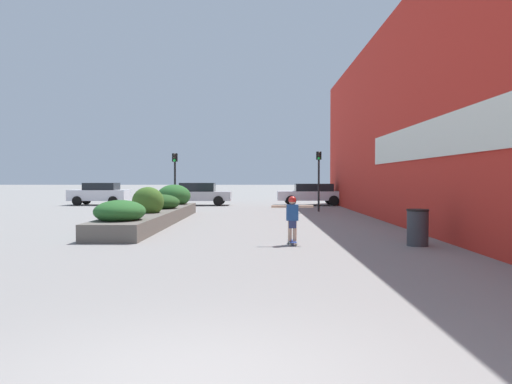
# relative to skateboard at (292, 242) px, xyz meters

# --- Properties ---
(building_wall_right) EXTENTS (0.67, 39.26, 8.61)m
(building_wall_right) POSITION_rel_skateboard_xyz_m (4.77, 4.51, 4.23)
(building_wall_right) COLOR red
(building_wall_right) RESTS_ON ground_plane
(planter_box) EXTENTS (1.79, 13.00, 1.54)m
(planter_box) POSITION_rel_skateboard_xyz_m (-5.27, 7.06, 0.47)
(planter_box) COLOR #605B54
(planter_box) RESTS_ON ground_plane
(skateboard) EXTENTS (0.24, 0.74, 0.10)m
(skateboard) POSITION_rel_skateboard_xyz_m (0.00, 0.00, 0.00)
(skateboard) COLOR navy
(skateboard) RESTS_ON ground_plane
(skateboarder) EXTENTS (1.18, 0.22, 1.26)m
(skateboarder) POSITION_rel_skateboard_xyz_m (0.00, 0.00, 0.79)
(skateboarder) COLOR tan
(skateboarder) RESTS_ON skateboard
(trash_bin) EXTENTS (0.60, 0.60, 1.01)m
(trash_bin) POSITION_rel_skateboard_xyz_m (3.42, -0.24, 0.43)
(trash_bin) COLOR #38383D
(trash_bin) RESTS_ON ground_plane
(car_leftmost) EXTENTS (3.87, 1.94, 1.45)m
(car_leftmost) POSITION_rel_skateboard_xyz_m (9.97, 17.89, 0.70)
(car_leftmost) COLOR maroon
(car_leftmost) RESTS_ON ground_plane
(car_center_left) EXTENTS (4.68, 2.04, 1.50)m
(car_center_left) POSITION_rel_skateboard_xyz_m (2.72, 20.83, 0.74)
(car_center_left) COLOR silver
(car_center_left) RESTS_ON ground_plane
(car_center_right) EXTENTS (3.98, 2.04, 1.56)m
(car_center_right) POSITION_rel_skateboard_xyz_m (-12.16, 21.01, 0.75)
(car_center_right) COLOR silver
(car_center_right) RESTS_ON ground_plane
(car_rightmost) EXTENTS (4.31, 2.05, 1.56)m
(car_rightmost) POSITION_rel_skateboard_xyz_m (-5.11, 20.75, 0.75)
(car_rightmost) COLOR #BCBCC1
(car_rightmost) RESTS_ON ground_plane
(traffic_light_left) EXTENTS (0.28, 0.30, 3.23)m
(traffic_light_left) POSITION_rel_skateboard_xyz_m (-5.55, 13.30, 2.15)
(traffic_light_left) COLOR black
(traffic_light_left) RESTS_ON ground_plane
(traffic_light_right) EXTENTS (0.28, 0.30, 3.37)m
(traffic_light_right) POSITION_rel_skateboard_xyz_m (2.41, 14.14, 2.23)
(traffic_light_right) COLOR black
(traffic_light_right) RESTS_ON ground_plane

